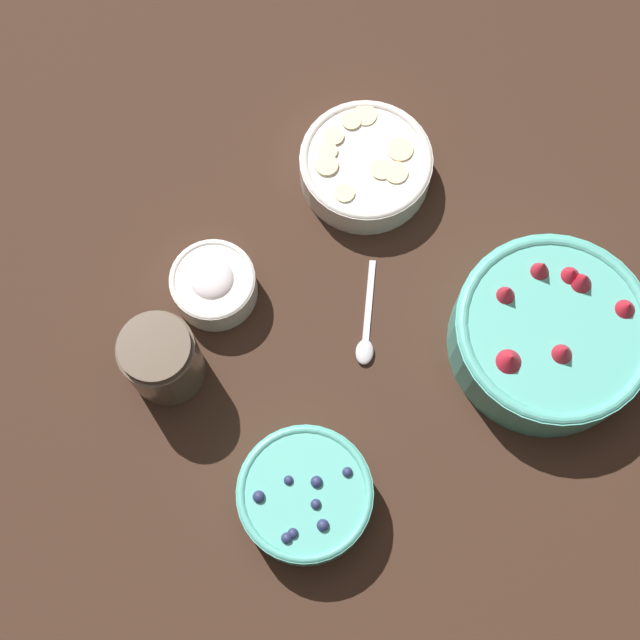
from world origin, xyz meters
TOP-DOWN VIEW (x-y plane):
  - ground_plane at (0.00, 0.00)m, footprint 4.00×4.00m
  - bowl_strawberries at (-0.25, 0.08)m, footprint 0.23×0.23m
  - bowl_blueberries at (0.07, 0.22)m, footprint 0.15×0.15m
  - bowl_bananas at (-0.08, -0.18)m, footprint 0.17×0.17m
  - bowl_cream at (0.14, -0.05)m, footprint 0.10×0.10m
  - jar_chocolate at (0.21, 0.04)m, footprint 0.09×0.09m
  - spoon at (-0.04, 0.03)m, footprint 0.05×0.14m

SIDE VIEW (x-z plane):
  - ground_plane at x=0.00m, z-range 0.00..0.00m
  - spoon at x=-0.04m, z-range 0.00..0.01m
  - bowl_bananas at x=-0.08m, z-range 0.00..0.05m
  - bowl_cream at x=0.14m, z-range 0.00..0.06m
  - bowl_blueberries at x=0.07m, z-range 0.00..0.07m
  - bowl_strawberries at x=-0.25m, z-range 0.00..0.09m
  - jar_chocolate at x=0.21m, z-range 0.00..0.10m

